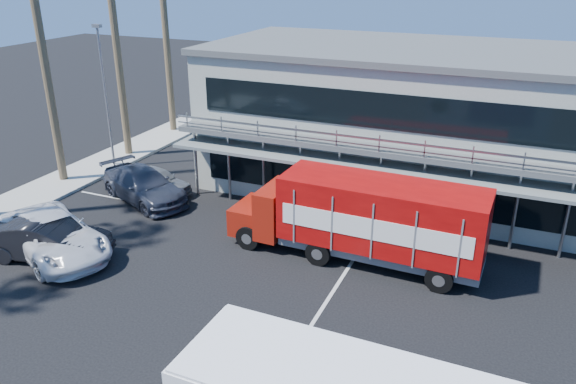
% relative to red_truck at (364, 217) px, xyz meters
% --- Properties ---
extents(ground, '(120.00, 120.00, 0.00)m').
position_rel_red_truck_xyz_m(ground, '(-2.29, -6.03, -1.90)').
color(ground, black).
rests_on(ground, ground).
extents(building, '(22.40, 12.00, 7.30)m').
position_rel_red_truck_xyz_m(building, '(0.71, 8.91, 1.75)').
color(building, '#9B9E91').
rests_on(building, ground).
extents(curb_strip, '(3.00, 32.00, 0.16)m').
position_rel_red_truck_xyz_m(curb_strip, '(-17.29, -0.03, -1.82)').
color(curb_strip, '#A5A399').
rests_on(curb_strip, ground).
extents(light_pole_far, '(0.50, 0.25, 8.09)m').
position_rel_red_truck_xyz_m(light_pole_far, '(-16.49, 4.97, 2.60)').
color(light_pole_far, gray).
rests_on(light_pole_far, ground).
extents(red_truck, '(10.35, 2.73, 3.46)m').
position_rel_red_truck_xyz_m(red_truck, '(0.00, 0.00, 0.00)').
color(red_truck, maroon).
rests_on(red_truck, ground).
extents(parked_car_b, '(5.28, 3.02, 1.65)m').
position_rel_red_truck_xyz_m(parked_car_b, '(-11.79, -4.83, -1.08)').
color(parked_car_b, black).
rests_on(parked_car_b, ground).
extents(parked_car_c, '(6.72, 5.03, 1.70)m').
position_rel_red_truck_xyz_m(parked_car_c, '(-11.79, -4.48, -1.05)').
color(parked_car_c, white).
rests_on(parked_car_c, ground).
extents(parked_car_d, '(6.00, 4.27, 1.61)m').
position_rel_red_truck_xyz_m(parked_car_d, '(-11.79, 1.57, -1.10)').
color(parked_car_d, '#323542').
rests_on(parked_car_d, ground).
extents(parked_car_e, '(4.16, 2.33, 1.34)m').
position_rel_red_truck_xyz_m(parked_car_e, '(-11.79, 2.67, -1.23)').
color(parked_car_e, slate).
rests_on(parked_car_e, ground).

